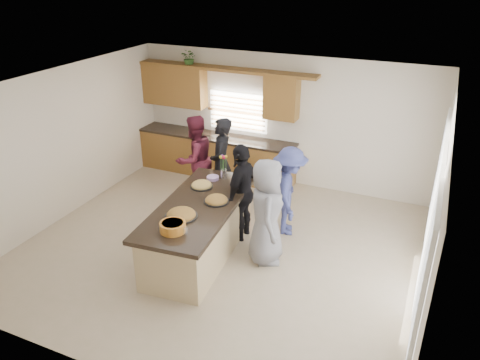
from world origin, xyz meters
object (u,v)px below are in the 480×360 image
at_px(woman_left_mid, 195,159).
at_px(woman_right_back, 289,191).
at_px(woman_left_front, 242,192).
at_px(woman_right_front, 266,212).
at_px(island, 200,231).
at_px(salad_bowl, 173,226).
at_px(woman_left_back, 221,163).

relative_size(woman_left_mid, woman_right_back, 1.10).
distance_m(woman_left_mid, woman_left_front, 1.70).
xyz_separation_m(woman_right_back, woman_right_front, (-0.06, -0.99, 0.07)).
xyz_separation_m(island, woman_right_back, (1.11, 1.29, 0.36)).
distance_m(salad_bowl, woman_right_front, 1.55).
relative_size(woman_left_back, woman_left_front, 1.04).
bearing_deg(woman_left_back, woman_left_mid, -110.27).
distance_m(salad_bowl, woman_left_back, 2.66).
height_order(woman_left_front, woman_right_back, woman_left_front).
xyz_separation_m(woman_left_mid, woman_right_front, (2.07, -1.42, -0.01)).
bearing_deg(salad_bowl, woman_left_mid, 112.41).
xyz_separation_m(salad_bowl, woman_left_front, (0.36, 1.68, -0.15)).
distance_m(island, woman_left_mid, 2.05).
bearing_deg(salad_bowl, woman_left_front, 78.02).
height_order(salad_bowl, woman_left_back, woman_left_back).
relative_size(island, woman_left_mid, 1.55).
relative_size(salad_bowl, woman_left_front, 0.21).
bearing_deg(island, woman_right_back, 44.04).
relative_size(island, woman_left_back, 1.53).
bearing_deg(salad_bowl, woman_left_back, 100.61).
bearing_deg(woman_right_back, woman_right_front, 158.93).
xyz_separation_m(woman_left_back, woman_right_front, (1.49, -1.43, -0.02)).
distance_m(woman_left_front, woman_right_back, 0.85).
height_order(woman_left_mid, woman_left_front, woman_left_mid).
height_order(island, woman_right_front, woman_right_front).
xyz_separation_m(woman_left_back, woman_left_front, (0.85, -0.93, -0.03)).
xyz_separation_m(island, woman_right_front, (1.06, 0.30, 0.44)).
bearing_deg(woman_left_front, salad_bowl, -11.11).
distance_m(woman_left_front, woman_right_front, 0.82).
relative_size(woman_left_mid, woman_left_front, 1.02).
bearing_deg(woman_left_back, salad_bowl, -10.09).
height_order(island, salad_bowl, salad_bowl).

